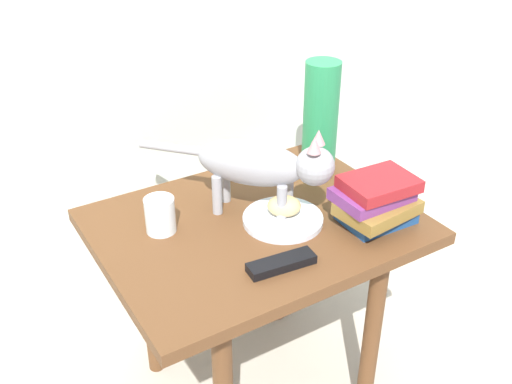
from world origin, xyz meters
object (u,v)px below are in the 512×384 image
object	(u,v)px
cat	(263,165)
tv_remote	(281,263)
green_vase	(321,119)
book_stack	(376,201)
plate	(283,219)
candle_jar	(160,217)
side_table	(256,250)
bread_roll	(284,206)

from	to	relation	value
cat	tv_remote	distance (m)	0.25
green_vase	book_stack	bearing A→B (deg)	-98.56
book_stack	tv_remote	distance (m)	0.29
plate	candle_jar	xyz separation A→B (m)	(-0.26, 0.12, 0.03)
side_table	tv_remote	world-z (taller)	tv_remote
plate	book_stack	bearing A→B (deg)	-31.94
bread_roll	green_vase	xyz separation A→B (m)	(0.22, 0.16, 0.11)
green_vase	cat	bearing A→B (deg)	-156.15
green_vase	candle_jar	bearing A→B (deg)	-174.08
candle_jar	tv_remote	world-z (taller)	candle_jar
bread_roll	cat	size ratio (longest dim) A/B	0.21
side_table	green_vase	bearing A→B (deg)	25.13
cat	green_vase	world-z (taller)	green_vase
tv_remote	book_stack	bearing A→B (deg)	11.90
book_stack	candle_jar	world-z (taller)	book_stack
bread_roll	book_stack	world-z (taller)	book_stack
side_table	bread_roll	bearing A→B (deg)	-26.83
side_table	cat	size ratio (longest dim) A/B	1.96
cat	tv_remote	xyz separation A→B (m)	(-0.08, -0.20, -0.12)
cat	green_vase	xyz separation A→B (m)	(0.25, 0.11, 0.02)
side_table	cat	bearing A→B (deg)	33.97
bread_roll	green_vase	distance (m)	0.29
side_table	candle_jar	xyz separation A→B (m)	(-0.21, 0.08, 0.12)
tv_remote	green_vase	bearing A→B (deg)	49.51
bread_roll	tv_remote	size ratio (longest dim) A/B	0.53
side_table	plate	world-z (taller)	plate
cat	bread_roll	bearing A→B (deg)	-62.20
side_table	candle_jar	bearing A→B (deg)	158.97
bread_roll	cat	world-z (taller)	cat
side_table	bread_roll	size ratio (longest dim) A/B	9.21
plate	cat	size ratio (longest dim) A/B	0.51
plate	tv_remote	distance (m)	0.18
side_table	green_vase	size ratio (longest dim) A/B	2.40
tv_remote	bread_roll	bearing A→B (deg)	60.39
green_vase	tv_remote	world-z (taller)	green_vase
plate	cat	bearing A→B (deg)	109.28
plate	bread_roll	world-z (taller)	bread_roll
bread_roll	candle_jar	size ratio (longest dim) A/B	0.94
candle_jar	tv_remote	xyz separation A→B (m)	(0.16, -0.26, -0.03)
plate	tv_remote	xyz separation A→B (m)	(-0.10, -0.14, 0.00)
green_vase	candle_jar	distance (m)	0.50
tv_remote	cat	bearing A→B (deg)	74.31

